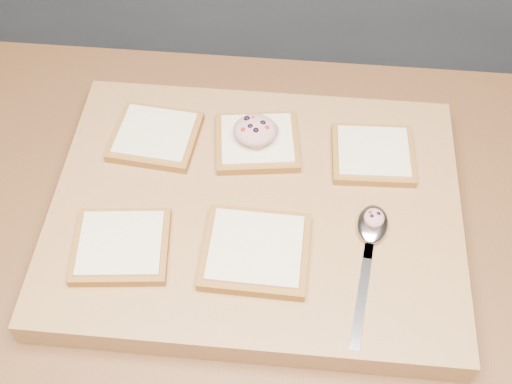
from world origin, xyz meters
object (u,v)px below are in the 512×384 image
at_px(bread_far_center, 257,142).
at_px(spoon, 371,234).
at_px(tuna_salad_dollop, 255,130).
at_px(cutting_board, 256,212).

height_order(bread_far_center, spoon, bread_far_center).
xyz_separation_m(bread_far_center, tuna_salad_dollop, (-0.00, 0.00, 0.02)).
bearing_deg(cutting_board, bread_far_center, 94.33).
bearing_deg(spoon, tuna_salad_dollop, 139.01).
bearing_deg(spoon, bread_far_center, 138.78).
height_order(bread_far_center, tuna_salad_dollop, tuna_salad_dollop).
distance_m(bread_far_center, tuna_salad_dollop, 0.02).
xyz_separation_m(tuna_salad_dollop, spoon, (0.16, -0.14, -0.02)).
relative_size(cutting_board, spoon, 2.64).
bearing_deg(spoon, cutting_board, 165.23).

